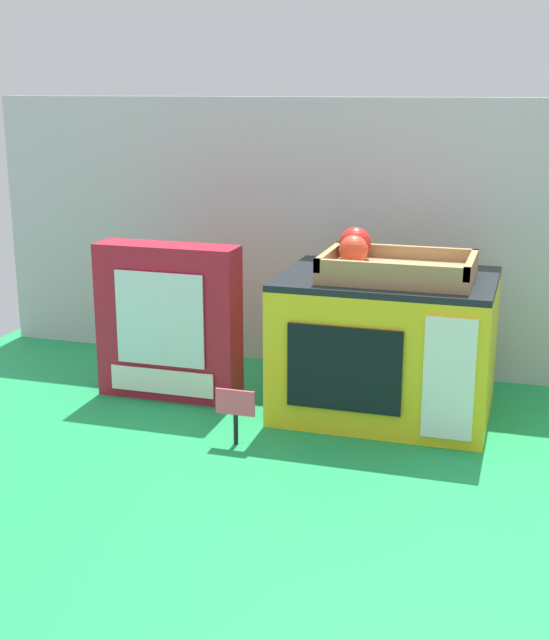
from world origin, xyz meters
TOP-DOWN VIEW (x-y plane):
  - ground_plane at (0.00, 0.00)m, footprint 1.70×1.70m
  - display_back_panel at (0.00, 0.29)m, footprint 1.61×0.03m
  - toy_microwave at (0.14, 0.04)m, footprint 0.39×0.30m
  - food_groups_crate at (0.14, 0.02)m, footprint 0.27×0.18m
  - cookie_set_box at (-0.28, -0.00)m, footprint 0.28×0.08m
  - price_sign at (-0.08, -0.20)m, footprint 0.07×0.01m

SIDE VIEW (x-z plane):
  - ground_plane at x=0.00m, z-range 0.00..0.00m
  - price_sign at x=-0.08m, z-range 0.02..0.12m
  - toy_microwave at x=0.14m, z-range 0.00..0.26m
  - cookie_set_box at x=-0.28m, z-range 0.00..0.31m
  - food_groups_crate at x=0.14m, z-range 0.25..0.33m
  - display_back_panel at x=0.00m, z-range 0.00..0.58m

